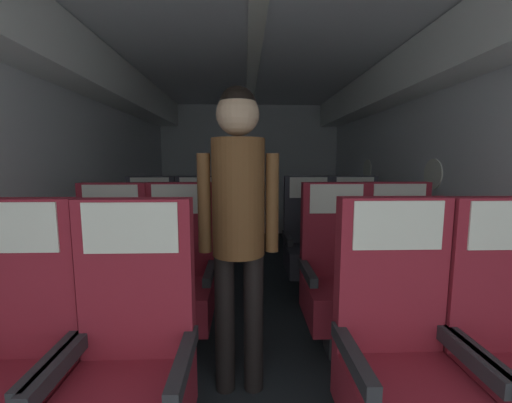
% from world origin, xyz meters
% --- Properties ---
extents(ground, '(3.30, 6.25, 0.02)m').
position_xyz_m(ground, '(0.00, 2.93, -0.01)').
color(ground, '#23282D').
extents(fuselage_shell, '(3.18, 5.90, 2.29)m').
position_xyz_m(fuselage_shell, '(0.00, 3.18, 1.62)').
color(fuselage_shell, silver).
rests_on(fuselage_shell, ground).
extents(seat_a_left_window, '(0.49, 0.48, 1.14)m').
position_xyz_m(seat_a_left_window, '(-1.00, 1.43, 0.48)').
color(seat_a_left_window, '#38383D').
rests_on(seat_a_left_window, ground).
extents(seat_a_left_aisle, '(0.49, 0.48, 1.14)m').
position_xyz_m(seat_a_left_aisle, '(-0.53, 1.41, 0.48)').
color(seat_a_left_aisle, '#38383D').
rests_on(seat_a_left_aisle, ground).
extents(seat_a_right_window, '(0.49, 0.48, 1.14)m').
position_xyz_m(seat_a_right_window, '(0.53, 1.42, 0.48)').
color(seat_a_right_window, '#38383D').
rests_on(seat_a_right_window, ground).
extents(seat_b_left_window, '(0.49, 0.48, 1.14)m').
position_xyz_m(seat_b_left_window, '(-0.99, 2.33, 0.48)').
color(seat_b_left_window, '#38383D').
rests_on(seat_b_left_window, ground).
extents(seat_b_left_aisle, '(0.49, 0.48, 1.14)m').
position_xyz_m(seat_b_left_aisle, '(-0.54, 2.35, 0.48)').
color(seat_b_left_aisle, '#38383D').
rests_on(seat_b_left_aisle, ground).
extents(seat_b_right_aisle, '(0.49, 0.48, 1.14)m').
position_xyz_m(seat_b_right_aisle, '(0.99, 2.34, 0.48)').
color(seat_b_right_aisle, '#38383D').
rests_on(seat_b_right_aisle, ground).
extents(seat_b_right_window, '(0.49, 0.48, 1.14)m').
position_xyz_m(seat_b_right_window, '(0.54, 2.32, 0.48)').
color(seat_b_right_window, '#38383D').
rests_on(seat_b_right_window, ground).
extents(seat_c_left_window, '(0.49, 0.48, 1.14)m').
position_xyz_m(seat_c_left_window, '(-1.00, 3.25, 0.48)').
color(seat_c_left_window, '#38383D').
rests_on(seat_c_left_window, ground).
extents(seat_c_left_aisle, '(0.49, 0.48, 1.14)m').
position_xyz_m(seat_c_left_aisle, '(-0.53, 3.26, 0.48)').
color(seat_c_left_aisle, '#38383D').
rests_on(seat_c_left_aisle, ground).
extents(seat_c_right_aisle, '(0.49, 0.48, 1.14)m').
position_xyz_m(seat_c_right_aisle, '(0.99, 3.24, 0.48)').
color(seat_c_right_aisle, '#38383D').
rests_on(seat_c_right_aisle, ground).
extents(seat_c_right_window, '(0.49, 0.48, 1.14)m').
position_xyz_m(seat_c_right_window, '(0.53, 3.25, 0.48)').
color(seat_c_right_window, '#38383D').
rests_on(seat_c_right_window, ground).
extents(flight_attendant, '(0.43, 0.28, 1.67)m').
position_xyz_m(flight_attendant, '(-0.12, 1.95, 1.03)').
color(flight_attendant, black).
rests_on(flight_attendant, ground).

